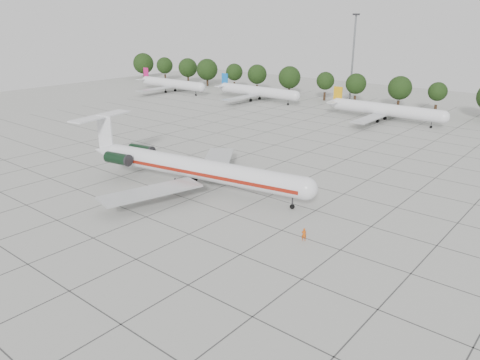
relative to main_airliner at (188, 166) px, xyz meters
The scene contains 9 objects.
ground 12.79m from the main_airliner, 16.44° to the right, with size 260.00×260.00×0.00m, color #A4A49D.
apron_joints 16.84m from the main_airliner, 44.17° to the left, with size 170.00×170.00×0.02m, color #383838.
main_airliner is the anchor object (origin of this frame).
ground_crew 23.89m from the main_airliner, ahead, with size 0.58×0.38×1.59m, color #CB4D0B.
bg_airliner_a 94.91m from the main_airliner, 138.92° to the left, with size 28.24×27.20×7.40m.
bg_airliner_b 77.71m from the main_airliner, 119.81° to the left, with size 28.24×27.20×7.40m.
bg_airliner_c 64.15m from the main_airliner, 86.60° to the left, with size 28.24×27.20×7.40m.
tree_line 81.55m from the main_airliner, 89.89° to the left, with size 249.86×8.44×10.22m.
floodlight_mast 91.01m from the main_airliner, 101.59° to the left, with size 1.60×1.60×25.45m.
Camera 1 is at (37.20, -43.30, 24.88)m, focal length 35.00 mm.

